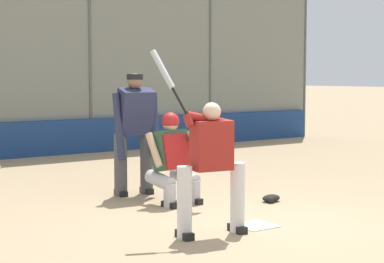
{
  "coord_description": "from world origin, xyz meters",
  "views": [
    {
      "loc": [
        4.84,
        5.61,
        1.75
      ],
      "look_at": [
        0.2,
        -1.0,
        1.05
      ],
      "focal_mm": 60.0,
      "sensor_mm": 36.0,
      "label": 1
    }
  ],
  "objects_px": {
    "batter_at_plate": "(210,163)",
    "spare_bat_by_padding": "(171,159)",
    "fielding_glove_on_dirt": "(271,198)",
    "catcher_behind_plate": "(174,157)",
    "umpire_home": "(135,130)"
  },
  "relations": [
    {
      "from": "fielding_glove_on_dirt",
      "to": "catcher_behind_plate",
      "type": "bearing_deg",
      "value": -30.17
    },
    {
      "from": "catcher_behind_plate",
      "to": "spare_bat_by_padding",
      "type": "relative_size",
      "value": 1.6
    },
    {
      "from": "spare_bat_by_padding",
      "to": "fielding_glove_on_dirt",
      "type": "height_order",
      "value": "fielding_glove_on_dirt"
    },
    {
      "from": "umpire_home",
      "to": "fielding_glove_on_dirt",
      "type": "bearing_deg",
      "value": 135.2
    },
    {
      "from": "catcher_behind_plate",
      "to": "umpire_home",
      "type": "height_order",
      "value": "umpire_home"
    },
    {
      "from": "catcher_behind_plate",
      "to": "fielding_glove_on_dirt",
      "type": "bearing_deg",
      "value": 145.36
    },
    {
      "from": "batter_at_plate",
      "to": "fielding_glove_on_dirt",
      "type": "xyz_separation_m",
      "value": [
        -1.81,
        -1.01,
        -0.75
      ]
    },
    {
      "from": "batter_at_plate",
      "to": "fielding_glove_on_dirt",
      "type": "height_order",
      "value": "batter_at_plate"
    },
    {
      "from": "catcher_behind_plate",
      "to": "umpire_home",
      "type": "relative_size",
      "value": 0.7
    },
    {
      "from": "batter_at_plate",
      "to": "spare_bat_by_padding",
      "type": "relative_size",
      "value": 2.6
    },
    {
      "from": "catcher_behind_plate",
      "to": "fielding_glove_on_dirt",
      "type": "height_order",
      "value": "catcher_behind_plate"
    },
    {
      "from": "spare_bat_by_padding",
      "to": "batter_at_plate",
      "type": "bearing_deg",
      "value": 127.27
    },
    {
      "from": "catcher_behind_plate",
      "to": "spare_bat_by_padding",
      "type": "distance_m",
      "value": 4.48
    },
    {
      "from": "catcher_behind_plate",
      "to": "umpire_home",
      "type": "bearing_deg",
      "value": -86.99
    },
    {
      "from": "batter_at_plate",
      "to": "umpire_home",
      "type": "bearing_deg",
      "value": -92.51
    }
  ]
}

